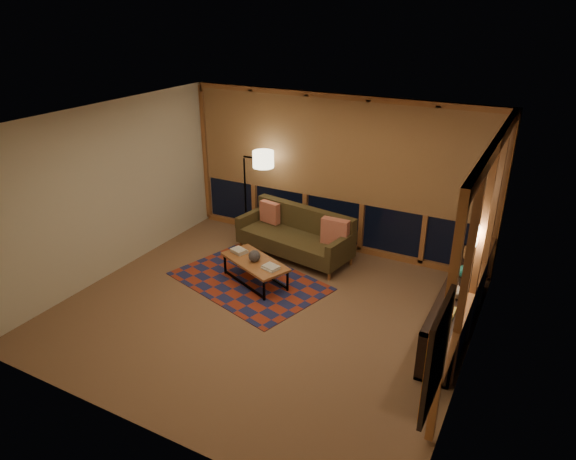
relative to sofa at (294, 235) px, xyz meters
The scene contains 21 objects.
floor 1.82m from the sofa, 76.84° to the right, with size 5.50×5.00×0.01m, color #7E5F4A.
ceiling 2.90m from the sofa, 76.84° to the right, with size 5.50×5.00×0.01m, color white.
walls 2.01m from the sofa, 76.84° to the right, with size 5.51×5.01×2.70m.
window_wall_back 1.24m from the sofa, 60.01° to the left, with size 5.30×0.16×2.60m, color #B06C43, non-canonical shape.
window_wall_right 3.42m from the sofa, 20.11° to the right, with size 0.16×3.70×2.60m, color #B06C43, non-canonical shape.
wall_art 4.86m from the sofa, 48.97° to the right, with size 0.06×0.74×0.94m, color red, non-canonical shape.
wall_sconce 3.48m from the sofa, 22.93° to the right, with size 0.12×0.18×0.22m, color #F9ECBA, non-canonical shape.
sofa is the anchor object (origin of this frame).
pillow_left 0.69m from the sofa, 158.12° to the left, with size 0.38×0.13×0.38m, color red, non-canonical shape.
pillow_right 0.79m from the sofa, ahead, with size 0.45×0.15×0.45m, color red, non-canonical shape.
area_rug 1.21m from the sofa, 100.93° to the right, with size 2.32×1.55×0.01m, color maroon.
coffee_table 1.13m from the sofa, 95.98° to the right, with size 1.15×0.53×0.38m, color #B06C43, non-canonical shape.
book_stack_a 1.09m from the sofa, 116.21° to the right, with size 0.27×0.21×0.08m, color silver, non-canonical shape.
book_stack_b 1.24m from the sofa, 79.36° to the right, with size 0.23×0.18×0.05m, color silver, non-canonical shape.
ceramic_pot 1.12m from the sofa, 95.85° to the right, with size 0.19×0.19×0.19m, color black.
floor_lamp 1.29m from the sofa, 164.77° to the left, with size 0.57×0.37×1.70m, color black, non-canonical shape.
bookshelf 3.03m from the sofa, 16.92° to the right, with size 0.40×2.61×0.65m, color black, non-canonical shape.
basket 2.89m from the sofa, ahead, with size 0.21×0.21×0.16m, color #9E693A.
teal_bowl 2.98m from the sofa, 12.57° to the right, with size 0.18×0.18×0.18m, color #238078.
vase 3.16m from the sofa, 22.72° to the right, with size 0.20×0.20×0.21m, color tan.
shelf_book_stack 3.35m from the sofa, 30.02° to the right, with size 0.17×0.24×0.07m, color silver, non-canonical shape.
Camera 1 is at (3.23, -5.35, 4.03)m, focal length 32.00 mm.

